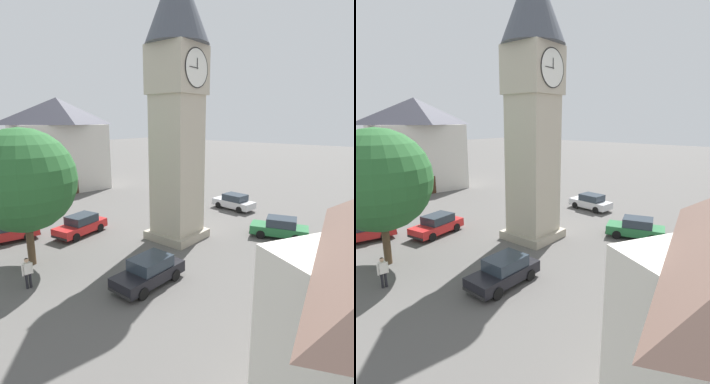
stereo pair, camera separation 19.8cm
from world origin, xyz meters
TOP-DOWN VIEW (x-y plane):
  - ground_plane at (0.00, 0.00)m, footprint 200.00×200.00m
  - clock_tower at (0.00, 0.00)m, footprint 4.31×4.31m
  - car_blue_kerb at (4.16, -6.14)m, footprint 4.34×2.30m
  - car_silver_kerb at (8.38, -9.09)m, footprint 4.42×2.65m
  - car_red_corner at (-4.87, 5.94)m, footprint 2.85×4.44m
  - car_white_side at (6.31, 3.21)m, footprint 4.15×1.86m
  - car_black_far at (-9.52, -0.50)m, footprint 2.16×4.29m
  - pedestrian at (10.57, -1.42)m, footprint 0.55×0.27m
  - tree at (9.06, -4.06)m, footprint 6.05×6.05m
  - building_terrace_right at (-3.97, -22.03)m, footprint 11.72×9.23m
  - lamp_post at (-7.56, -5.52)m, footprint 0.36×0.36m

SIDE VIEW (x-z plane):
  - ground_plane at x=0.00m, z-range 0.00..0.00m
  - car_blue_kerb at x=4.16m, z-range 0.00..1.53m
  - car_silver_kerb at x=8.38m, z-range 0.00..1.53m
  - car_red_corner at x=-4.87m, z-range 0.00..1.53m
  - car_white_side at x=6.31m, z-range 0.00..1.53m
  - car_black_far at x=-9.52m, z-range 0.00..1.53m
  - pedestrian at x=10.57m, z-range 0.16..1.86m
  - lamp_post at x=-7.56m, z-range 0.84..5.79m
  - tree at x=9.06m, z-range 1.09..9.33m
  - building_terrace_right at x=-3.97m, z-range 0.11..11.40m
  - clock_tower at x=0.00m, z-range 1.56..20.55m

